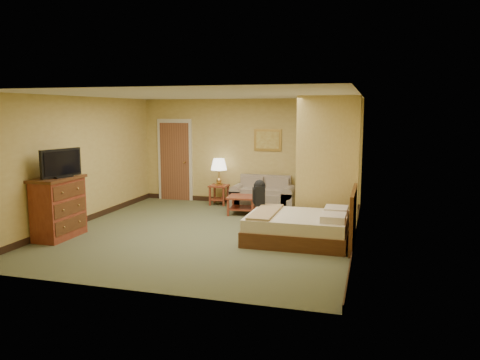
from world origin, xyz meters
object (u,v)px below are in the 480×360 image
(bed, at_px, (302,227))
(loveseat, at_px, (263,198))
(coffee_table, at_px, (243,201))
(dresser, at_px, (59,207))

(bed, bearing_deg, loveseat, 116.34)
(coffee_table, xyz_separation_m, dresser, (-2.69, -2.84, 0.27))
(bed, bearing_deg, coffee_table, 130.84)
(loveseat, bearing_deg, coffee_table, -110.30)
(coffee_table, xyz_separation_m, bed, (1.62, -1.87, -0.03))
(coffee_table, bearing_deg, dresser, -133.42)
(coffee_table, distance_m, dresser, 3.92)
(loveseat, relative_size, coffee_table, 2.18)
(loveseat, distance_m, coffee_table, 0.85)
(coffee_table, relative_size, bed, 0.37)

